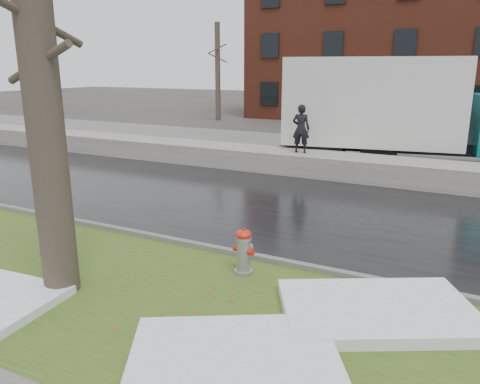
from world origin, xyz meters
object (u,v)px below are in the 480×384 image
at_px(tree, 39,68).
at_px(fire_hydrant, 244,249).
at_px(worker, 301,129).
at_px(box_truck, 408,111).

bearing_deg(tree, fire_hydrant, 38.71).
height_order(fire_hydrant, worker, worker).
bearing_deg(fire_hydrant, tree, -131.47).
relative_size(fire_hydrant, tree, 0.12).
distance_m(fire_hydrant, box_truck, 11.18).
bearing_deg(box_truck, tree, -115.24).
xyz_separation_m(fire_hydrant, tree, (-2.42, -1.94, 3.12)).
height_order(tree, worker, tree).
relative_size(box_truck, worker, 7.28).
xyz_separation_m(tree, box_truck, (3.57, 12.94, -1.52)).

